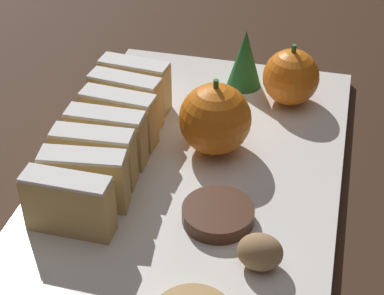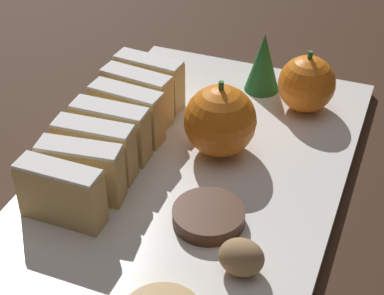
% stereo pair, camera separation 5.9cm
% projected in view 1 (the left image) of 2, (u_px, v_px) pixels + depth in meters
% --- Properties ---
extents(ground_plane, '(6.00, 6.00, 0.00)m').
position_uv_depth(ground_plane, '(192.00, 183.00, 0.61)').
color(ground_plane, '#382316').
extents(serving_platter, '(0.28, 0.45, 0.01)m').
position_uv_depth(serving_platter, '(192.00, 178.00, 0.61)').
color(serving_platter, white).
rests_on(serving_platter, ground_plane).
extents(stollen_slice_front, '(0.07, 0.02, 0.06)m').
position_uv_depth(stollen_slice_front, '(69.00, 204.00, 0.53)').
color(stollen_slice_front, tan).
rests_on(stollen_slice_front, serving_platter).
extents(stollen_slice_second, '(0.08, 0.03, 0.06)m').
position_uv_depth(stollen_slice_second, '(85.00, 180.00, 0.55)').
color(stollen_slice_second, tan).
rests_on(stollen_slice_second, serving_platter).
extents(stollen_slice_third, '(0.08, 0.03, 0.06)m').
position_uv_depth(stollen_slice_third, '(94.00, 157.00, 0.58)').
color(stollen_slice_third, tan).
rests_on(stollen_slice_third, serving_platter).
extents(stollen_slice_fourth, '(0.07, 0.02, 0.06)m').
position_uv_depth(stollen_slice_fourth, '(107.00, 137.00, 0.60)').
color(stollen_slice_fourth, tan).
rests_on(stollen_slice_fourth, serving_platter).
extents(stollen_slice_fifth, '(0.08, 0.03, 0.06)m').
position_uv_depth(stollen_slice_fifth, '(119.00, 118.00, 0.63)').
color(stollen_slice_fifth, tan).
rests_on(stollen_slice_fifth, serving_platter).
extents(stollen_slice_sixth, '(0.08, 0.03, 0.06)m').
position_uv_depth(stollen_slice_sixth, '(126.00, 100.00, 0.66)').
color(stollen_slice_sixth, tan).
rests_on(stollen_slice_sixth, serving_platter).
extents(stollen_slice_back, '(0.08, 0.03, 0.06)m').
position_uv_depth(stollen_slice_back, '(135.00, 84.00, 0.68)').
color(stollen_slice_back, tan).
rests_on(stollen_slice_back, serving_platter).
extents(orange_near, '(0.06, 0.06, 0.07)m').
position_uv_depth(orange_near, '(291.00, 77.00, 0.69)').
color(orange_near, orange).
rests_on(orange_near, serving_platter).
extents(orange_far, '(0.07, 0.07, 0.08)m').
position_uv_depth(orange_far, '(215.00, 119.00, 0.62)').
color(orange_far, orange).
rests_on(orange_far, serving_platter).
extents(walnut, '(0.04, 0.03, 0.03)m').
position_uv_depth(walnut, '(260.00, 252.00, 0.50)').
color(walnut, '#9E7A51').
rests_on(walnut, serving_platter).
extents(chocolate_cookie, '(0.06, 0.06, 0.01)m').
position_uv_depth(chocolate_cookie, '(218.00, 214.00, 0.55)').
color(chocolate_cookie, '#472819').
rests_on(chocolate_cookie, serving_platter).
extents(evergreen_sprig, '(0.04, 0.04, 0.07)m').
position_uv_depth(evergreen_sprig, '(245.00, 59.00, 0.71)').
color(evergreen_sprig, '#23662D').
rests_on(evergreen_sprig, serving_platter).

